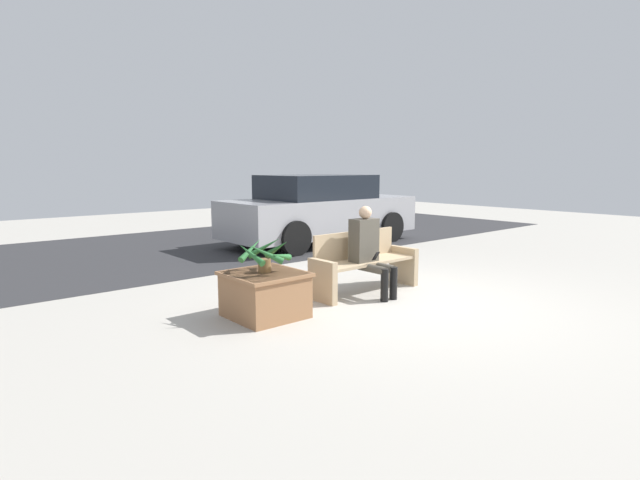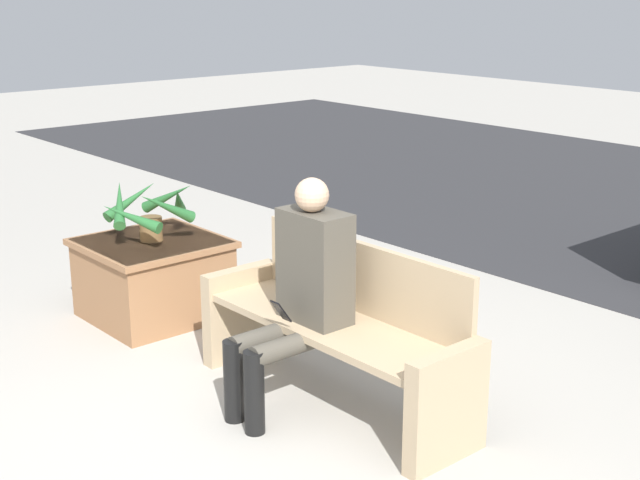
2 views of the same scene
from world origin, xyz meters
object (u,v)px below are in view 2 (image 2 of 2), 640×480
at_px(bench, 339,328).
at_px(potted_plant, 150,208).
at_px(person_seated, 301,287).
at_px(planter_box, 154,276).

distance_m(bench, potted_plant, 1.78).
xyz_separation_m(bench, potted_plant, (-1.75, -0.10, 0.34)).
distance_m(person_seated, planter_box, 1.71).
bearing_deg(potted_plant, person_seated, -2.95).
height_order(person_seated, planter_box, person_seated).
height_order(bench, potted_plant, potted_plant).
bearing_deg(bench, potted_plant, -176.68).
distance_m(bench, person_seated, 0.33).
relative_size(person_seated, planter_box, 1.43).
height_order(bench, planter_box, bench).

